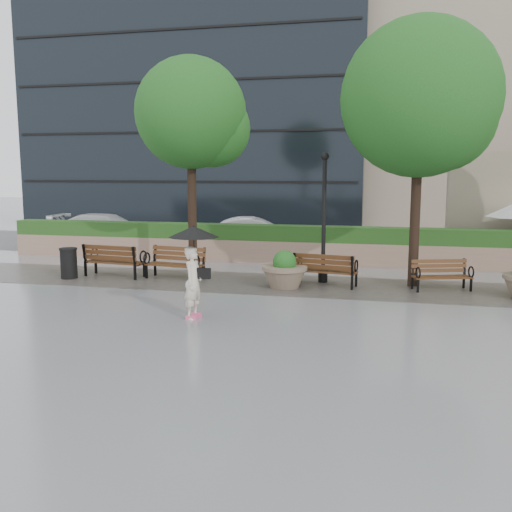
% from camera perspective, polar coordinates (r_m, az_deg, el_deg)
% --- Properties ---
extents(ground, '(100.00, 100.00, 0.00)m').
position_cam_1_polar(ground, '(13.71, 3.05, -5.39)').
color(ground, gray).
rests_on(ground, ground).
extents(cobble_strip, '(28.00, 3.20, 0.01)m').
position_cam_1_polar(cobble_strip, '(16.61, 4.85, -2.94)').
color(cobble_strip, '#383330').
rests_on(cobble_strip, ground).
extents(hedge_wall, '(24.00, 0.80, 1.35)m').
position_cam_1_polar(hedge_wall, '(20.41, 6.48, 1.07)').
color(hedge_wall, '#A17F68').
rests_on(hedge_wall, ground).
extents(asphalt_street, '(40.00, 7.00, 0.00)m').
position_cam_1_polar(asphalt_street, '(24.45, 7.53, 0.71)').
color(asphalt_street, black).
rests_on(asphalt_street, ground).
extents(bldg_glass, '(20.00, 10.00, 25.00)m').
position_cam_1_polar(bldg_glass, '(38.01, -5.04, 22.51)').
color(bldg_glass, black).
rests_on(bldg_glass, ground).
extents(bench_0, '(1.98, 1.00, 1.02)m').
position_cam_1_polar(bench_0, '(18.37, -13.96, -1.10)').
color(bench_0, '#562D19').
rests_on(bench_0, ground).
extents(bench_1, '(1.90, 0.98, 0.97)m').
position_cam_1_polar(bench_1, '(17.65, -8.09, -1.37)').
color(bench_1, '#562D19').
rests_on(bench_1, ground).
extents(bench_2, '(1.87, 1.01, 0.95)m').
position_cam_1_polar(bench_2, '(16.51, 6.94, -2.05)').
color(bench_2, '#562D19').
rests_on(bench_2, ground).
extents(bench_3, '(1.68, 1.09, 0.85)m').
position_cam_1_polar(bench_3, '(16.62, 18.04, -2.45)').
color(bench_3, '#562D19').
rests_on(bench_3, ground).
extents(planter_left, '(1.28, 1.28, 1.08)m').
position_cam_1_polar(planter_left, '(16.16, 2.87, -1.73)').
color(planter_left, '#7F6B56').
rests_on(planter_left, ground).
extents(trash_bin, '(0.54, 0.54, 0.90)m').
position_cam_1_polar(trash_bin, '(18.45, -18.22, -0.78)').
color(trash_bin, black).
rests_on(trash_bin, ground).
extents(lamppost, '(0.28, 0.28, 3.83)m').
position_cam_1_polar(lamppost, '(16.90, 6.79, 2.98)').
color(lamppost, black).
rests_on(lamppost, ground).
extents(tree_0, '(3.59, 3.52, 6.86)m').
position_cam_1_polar(tree_0, '(18.64, -6.02, 13.61)').
color(tree_0, black).
rests_on(tree_0, ground).
extents(tree_1, '(4.37, 4.37, 7.47)m').
position_cam_1_polar(tree_1, '(16.95, 16.58, 14.44)').
color(tree_1, black).
rests_on(tree_1, ground).
extents(car_left, '(5.04, 2.36, 1.42)m').
position_cam_1_polar(car_left, '(26.00, -14.61, 2.54)').
color(car_left, white).
rests_on(car_left, ground).
extents(car_right, '(4.32, 2.24, 1.36)m').
position_cam_1_polar(car_right, '(24.01, -0.12, 2.27)').
color(car_right, white).
rests_on(car_right, ground).
extents(pedestrian, '(1.13, 1.13, 2.07)m').
position_cam_1_polar(pedestrian, '(12.79, -6.25, -0.67)').
color(pedestrian, '#EEE3C8').
rests_on(pedestrian, ground).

